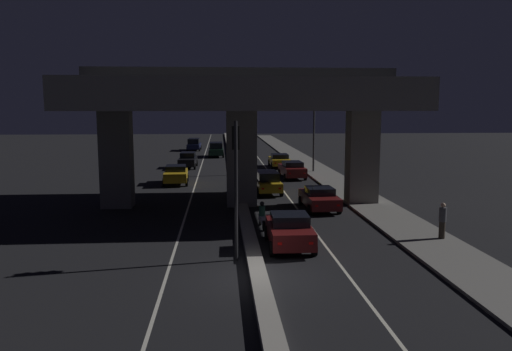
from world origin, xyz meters
name	(u,v)px	position (x,y,z in m)	size (l,w,h in m)	color
ground_plane	(258,278)	(0.00, 0.00, 0.00)	(200.00, 200.00, 0.00)	black
lane_line_left_inner	(201,166)	(-3.37, 35.00, 0.00)	(0.12, 126.00, 0.00)	beige
lane_line_right_inner	(264,166)	(3.37, 35.00, 0.00)	(0.12, 126.00, 0.00)	beige
median_divider	(233,165)	(0.00, 35.00, 0.14)	(0.63, 126.00, 0.29)	gray
sidewalk_right	(323,174)	(8.22, 28.00, 0.06)	(3.00, 126.00, 0.13)	slate
elevated_overpass	(241,102)	(0.00, 13.72, 6.50)	(19.45, 13.11, 8.63)	slate
traffic_light_left_of_median	(236,167)	(-0.72, 2.25, 3.85)	(0.30, 0.49, 5.67)	black
street_lamp	(312,122)	(7.32, 29.28, 4.85)	(1.88, 0.32, 8.30)	#2D2D30
car_dark_red_lead	(289,230)	(1.70, 3.86, 0.79)	(2.03, 4.07, 1.54)	#591414
car_dark_red_second	(319,198)	(4.67, 12.00, 0.71)	(2.04, 4.35, 1.39)	#591414
car_taxi_yellow_third	(267,182)	(2.04, 18.00, 0.85)	(1.97, 4.37, 1.60)	gold
car_dark_red_fourth	(292,169)	(4.99, 25.68, 0.78)	(2.09, 4.69, 1.49)	#591414
car_taxi_yellow_fifth	(279,160)	(4.81, 33.65, 0.75)	(2.05, 4.36, 1.41)	gold
car_taxi_yellow_lead_oncoming	(176,174)	(-4.94, 23.01, 0.79)	(2.10, 4.20, 1.50)	gold
car_black_second_oncoming	(188,160)	(-4.67, 34.02, 0.82)	(1.89, 4.78, 1.59)	black
car_dark_green_third_oncoming	(216,149)	(-1.85, 45.24, 0.98)	(1.98, 4.26, 1.83)	black
car_dark_blue_fourth_oncoming	(194,144)	(-5.10, 54.98, 0.92)	(2.03, 4.69, 1.74)	#141938
motorcycle_white_filtering_near	(262,217)	(0.79, 7.55, 0.60)	(0.34, 1.82, 1.40)	black
motorcycle_black_filtering_mid	(252,192)	(0.74, 15.04, 0.63)	(0.34, 1.92, 1.48)	black
pedestrian_on_sidewalk	(442,221)	(8.95, 4.41, 0.97)	(0.34, 0.34, 1.69)	#2D261E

